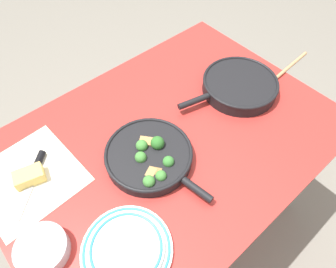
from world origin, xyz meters
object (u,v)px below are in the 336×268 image
(skillet_eggs, at_px, (239,85))
(prep_bowl_steel, at_px, (42,250))
(cheese_block, at_px, (29,177))
(dinner_plate_stack, at_px, (127,249))
(wooden_spoon, at_px, (275,79))
(grater_knife, at_px, (34,174))
(skillet_broccoli, at_px, (150,156))

(skillet_eggs, bearing_deg, prep_bowl_steel, 18.36)
(cheese_block, distance_m, dinner_plate_stack, 0.40)
(cheese_block, bearing_deg, dinner_plate_stack, -75.16)
(wooden_spoon, xyz_separation_m, grater_knife, (-0.96, 0.24, 0.00))
(skillet_broccoli, height_order, skillet_eggs, skillet_broccoli)
(skillet_broccoli, relative_size, grater_knife, 2.06)
(cheese_block, height_order, prep_bowl_steel, prep_bowl_steel)
(dinner_plate_stack, xyz_separation_m, prep_bowl_steel, (-0.18, 0.15, 0.01))
(skillet_eggs, bearing_deg, cheese_block, 2.35)
(dinner_plate_stack, bearing_deg, skillet_broccoli, 38.88)
(skillet_broccoli, xyz_separation_m, prep_bowl_steel, (-0.41, -0.04, -0.00))
(skillet_eggs, xyz_separation_m, wooden_spoon, (0.16, -0.06, -0.02))
(skillet_broccoli, bearing_deg, wooden_spoon, 77.60)
(grater_knife, distance_m, prep_bowl_steel, 0.26)
(skillet_broccoli, height_order, dinner_plate_stack, skillet_broccoli)
(grater_knife, height_order, prep_bowl_steel, prep_bowl_steel)
(skillet_eggs, height_order, prep_bowl_steel, skillet_eggs)
(cheese_block, bearing_deg, grater_knife, 30.61)
(wooden_spoon, bearing_deg, skillet_eggs, -24.49)
(cheese_block, distance_m, prep_bowl_steel, 0.25)
(cheese_block, relative_size, dinner_plate_stack, 0.40)
(skillet_eggs, bearing_deg, wooden_spoon, 172.71)
(dinner_plate_stack, relative_size, prep_bowl_steel, 1.80)
(skillet_broccoli, distance_m, dinner_plate_stack, 0.30)
(wooden_spoon, distance_m, grater_knife, 0.99)
(skillet_eggs, bearing_deg, dinner_plate_stack, 30.70)
(cheese_block, relative_size, prep_bowl_steel, 0.71)
(skillet_eggs, height_order, cheese_block, skillet_eggs)
(grater_knife, xyz_separation_m, dinner_plate_stack, (0.09, -0.39, 0.00))
(wooden_spoon, distance_m, dinner_plate_stack, 0.89)
(dinner_plate_stack, bearing_deg, wooden_spoon, 9.90)
(dinner_plate_stack, height_order, prep_bowl_steel, prep_bowl_steel)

